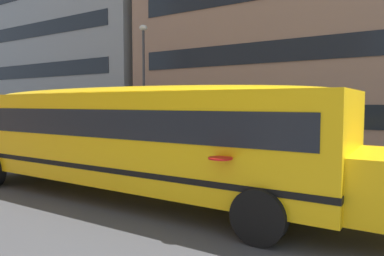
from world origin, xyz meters
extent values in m
plane|color=#424244|center=(0.00, 0.00, 0.00)|extent=(400.00, 400.00, 0.00)
cube|color=gray|center=(0.00, 7.48, 0.01)|extent=(120.00, 3.00, 0.01)
cube|color=silver|center=(0.00, 0.00, 0.00)|extent=(110.00, 0.16, 0.01)
cube|color=yellow|center=(3.12, -1.33, 1.65)|extent=(11.41, 2.75, 2.27)
cube|color=black|center=(-2.65, -1.42, 0.70)|extent=(0.25, 2.59, 0.37)
cube|color=black|center=(3.12, -1.33, 2.06)|extent=(10.72, 2.78, 0.66)
cube|color=black|center=(3.12, -1.33, 0.98)|extent=(11.43, 2.78, 0.12)
ellipsoid|color=yellow|center=(3.12, -1.33, 2.79)|extent=(10.95, 2.54, 0.37)
cylinder|color=red|center=(6.78, -2.76, 1.54)|extent=(0.46, 0.46, 0.03)
cylinder|color=black|center=(7.42, 0.02, 0.52)|extent=(1.04, 0.30, 1.03)
cylinder|color=black|center=(7.46, -2.56, 0.52)|extent=(1.04, 0.30, 1.03)
cylinder|color=black|center=(-1.22, -0.10, 0.52)|extent=(1.04, 0.30, 1.03)
cube|color=navy|center=(-6.17, 4.80, 0.65)|extent=(3.98, 1.89, 0.70)
cube|color=black|center=(-6.32, 4.81, 1.32)|extent=(2.27, 1.66, 0.64)
cylinder|color=black|center=(-4.83, 5.59, 0.30)|extent=(0.61, 0.21, 0.60)
cylinder|color=black|center=(-4.92, 3.89, 0.30)|extent=(0.61, 0.21, 0.60)
cylinder|color=black|center=(-7.43, 5.72, 0.30)|extent=(0.61, 0.21, 0.60)
cylinder|color=black|center=(-7.51, 4.02, 0.30)|extent=(0.61, 0.21, 0.60)
cylinder|color=black|center=(-14.96, 5.35, 0.30)|extent=(0.61, 0.20, 0.60)
cylinder|color=#38383D|center=(-3.20, 6.78, 3.25)|extent=(0.14, 0.14, 6.50)
ellipsoid|color=silver|center=(-3.20, 6.78, 6.65)|extent=(0.44, 0.44, 0.30)
cube|color=gray|center=(-15.42, 14.25, 9.60)|extent=(17.26, 10.54, 19.20)
cube|color=black|center=(-15.42, 8.96, 1.92)|extent=(14.50, 0.04, 1.10)
cube|color=black|center=(-15.42, 8.96, 5.12)|extent=(14.50, 0.04, 1.10)
cube|color=black|center=(-15.42, 8.96, 8.32)|extent=(14.50, 0.04, 1.10)
cube|color=black|center=(2.59, 8.96, 1.92)|extent=(14.46, 0.04, 1.10)
cube|color=black|center=(2.59, 8.96, 5.12)|extent=(14.46, 0.04, 1.10)
camera|label=1|loc=(9.88, -8.48, 2.55)|focal=33.59mm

